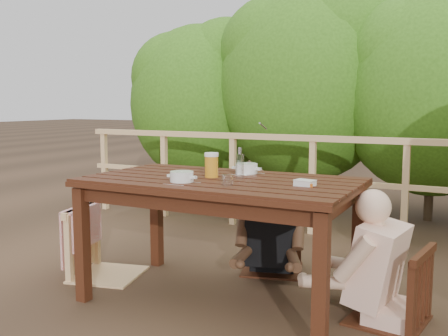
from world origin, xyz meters
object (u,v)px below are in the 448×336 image
at_px(chair_left, 107,212).
at_px(beer_glass, 211,166).
at_px(chair_far, 273,214).
at_px(tumbler, 227,181).
at_px(bottle, 240,164).
at_px(soup_far, 246,170).
at_px(table, 221,241).
at_px(soup_near, 182,178).
at_px(butter_tub, 305,184).
at_px(chair_right, 390,250).
at_px(woman, 274,194).
at_px(diner_right, 397,216).

xyz_separation_m(chair_left, beer_glass, (0.92, -0.01, 0.41)).
relative_size(chair_left, chair_far, 1.09).
height_order(beer_glass, tumbler, beer_glass).
distance_m(beer_glass, bottle, 0.20).
distance_m(soup_far, tumbler, 0.55).
bearing_deg(soup_far, chair_left, -166.00).
relative_size(table, soup_near, 7.12).
relative_size(bottle, butter_tub, 1.87).
distance_m(soup_near, butter_tub, 0.77).
distance_m(chair_left, chair_far, 1.29).
relative_size(chair_far, bottle, 4.13).
bearing_deg(chair_right, chair_far, -111.50).
bearing_deg(chair_left, soup_near, -121.67).
distance_m(soup_far, butter_tub, 0.63).
bearing_deg(bottle, beer_glass, -171.27).
relative_size(chair_far, soup_far, 3.51).
distance_m(beer_glass, butter_tub, 0.67).
bearing_deg(tumbler, butter_tub, 27.11).
bearing_deg(beer_glass, chair_left, 179.19).
bearing_deg(soup_far, bottle, -75.12).
relative_size(woman, butter_tub, 10.31).
distance_m(chair_left, beer_glass, 1.01).
bearing_deg(woman, soup_near, 61.40).
distance_m(chair_right, tumbler, 1.06).
xyz_separation_m(diner_right, soup_far, (-1.05, 0.13, 0.20)).
distance_m(bottle, tumbler, 0.31).
bearing_deg(chair_far, tumbler, -100.23).
height_order(beer_glass, butter_tub, beer_glass).
height_order(table, butter_tub, butter_tub).
height_order(chair_right, bottle, bottle).
bearing_deg(chair_right, butter_tub, -59.28).
relative_size(chair_far, soup_near, 3.70).
relative_size(chair_left, bottle, 4.51).
relative_size(chair_left, diner_right, 0.76).
bearing_deg(woman, bottle, 77.26).
bearing_deg(diner_right, chair_left, 101.95).
bearing_deg(soup_far, woman, 86.41).
distance_m(diner_right, soup_near, 1.33).
height_order(woman, tumbler, woman).
bearing_deg(chair_far, woman, 74.28).
height_order(soup_near, butter_tub, soup_near).
bearing_deg(tumbler, bottle, 101.08).
xyz_separation_m(woman, butter_tub, (0.51, -0.78, 0.23)).
height_order(chair_left, chair_far, chair_left).
xyz_separation_m(soup_near, bottle, (0.26, 0.29, 0.07)).
relative_size(chair_left, beer_glass, 5.56).
bearing_deg(chair_left, chair_right, -99.97).
bearing_deg(table, tumbler, -54.24).
xyz_separation_m(chair_right, butter_tub, (-0.48, -0.20, 0.39)).
height_order(soup_near, bottle, bottle).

